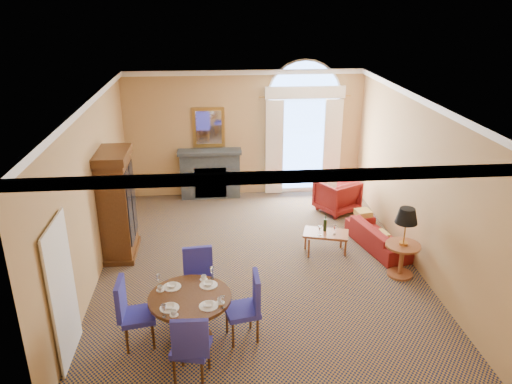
{
  "coord_description": "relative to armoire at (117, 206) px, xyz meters",
  "views": [
    {
      "loc": [
        -0.81,
        -8.52,
        4.9
      ],
      "look_at": [
        0.0,
        0.5,
        1.3
      ],
      "focal_mm": 35.0,
      "sensor_mm": 36.0,
      "label": 1
    }
  ],
  "objects": [
    {
      "name": "dining_table",
      "position": [
        1.5,
        -2.88,
        -0.47
      ],
      "size": [
        1.23,
        1.23,
        0.97
      ],
      "color": "#3F220E",
      "rests_on": "ground"
    },
    {
      "name": "dining_chair_east",
      "position": [
        2.37,
        -2.9,
        -0.42
      ],
      "size": [
        0.57,
        0.57,
        1.09
      ],
      "rotation": [
        0.0,
        0.0,
        1.77
      ],
      "color": "#29279A",
      "rests_on": "ground"
    },
    {
      "name": "armchair",
      "position": [
        4.84,
        1.69,
        -0.64
      ],
      "size": [
        1.16,
        1.17,
        0.8
      ],
      "primitive_type": "imported",
      "rotation": [
        0.0,
        0.0,
        3.64
      ],
      "color": "maroon",
      "rests_on": "ground"
    },
    {
      "name": "coffee_table",
      "position": [
        4.11,
        -0.34,
        -0.62
      ],
      "size": [
        0.99,
        0.72,
        0.78
      ],
      "rotation": [
        0.0,
        0.0,
        -0.29
      ],
      "color": "brown",
      "rests_on": "ground"
    },
    {
      "name": "side_table",
      "position": [
        5.32,
        -1.34,
        -0.18
      ],
      "size": [
        0.64,
        0.64,
        1.33
      ],
      "color": "brown",
      "rests_on": "ground"
    },
    {
      "name": "dining_chair_west",
      "position": [
        0.62,
        -2.89,
        -0.42
      ],
      "size": [
        0.56,
        0.56,
        1.09
      ],
      "rotation": [
        0.0,
        0.0,
        -1.39
      ],
      "color": "#29279A",
      "rests_on": "ground"
    },
    {
      "name": "sofa",
      "position": [
        5.27,
        -0.22,
        -0.79
      ],
      "size": [
        1.07,
        1.82,
        0.5
      ],
      "primitive_type": "imported",
      "rotation": [
        0.0,
        0.0,
        1.82
      ],
      "color": "maroon",
      "rests_on": "ground"
    },
    {
      "name": "ground",
      "position": [
        2.72,
        -0.65,
        -1.04
      ],
      "size": [
        7.5,
        7.5,
        0.0
      ],
      "primitive_type": "plane",
      "color": "#141D3F",
      "rests_on": "ground"
    },
    {
      "name": "room_envelope",
      "position": [
        2.69,
        0.01,
        1.47
      ],
      "size": [
        6.04,
        7.52,
        3.45
      ],
      "color": "tan",
      "rests_on": "ground"
    },
    {
      "name": "armoire",
      "position": [
        0.0,
        0.0,
        0.0
      ],
      "size": [
        0.62,
        1.1,
        2.16
      ],
      "color": "#3F220E",
      "rests_on": "ground"
    },
    {
      "name": "dining_chair_north",
      "position": [
        1.59,
        -2.06,
        -0.42
      ],
      "size": [
        0.53,
        0.54,
        1.09
      ],
      "rotation": [
        0.0,
        0.0,
        3.21
      ],
      "color": "#29279A",
      "rests_on": "ground"
    },
    {
      "name": "dining_chair_south",
      "position": [
        1.53,
        -3.78,
        -0.42
      ],
      "size": [
        0.58,
        0.58,
        1.09
      ],
      "rotation": [
        0.0,
        0.0,
        -0.24
      ],
      "color": "#29279A",
      "rests_on": "ground"
    }
  ]
}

